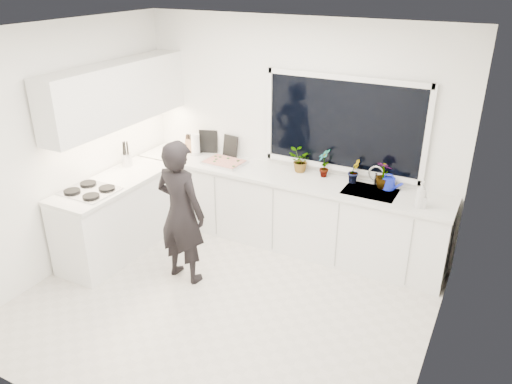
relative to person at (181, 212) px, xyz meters
The scene contains 25 objects.
floor 1.06m from the person, 19.95° to the right, with size 4.00×3.50×0.02m, color beige.
wall_back 1.74m from the person, 67.32° to the left, with size 4.00×0.02×2.70m, color white.
wall_left 1.49m from the person, behind, with size 0.02×3.50×2.70m, color white.
wall_right 2.71m from the person, ahead, with size 0.02×3.50×2.70m, color white.
ceiling 2.02m from the person, 19.95° to the right, with size 4.00×3.50×0.02m, color white.
window 2.08m from the person, 50.33° to the left, with size 1.80×0.02×1.00m, color black.
base_cabinets_back 1.42m from the person, 62.34° to the left, with size 3.92×0.58×0.88m, color white.
base_cabinets_left 1.10m from the person, behind, with size 0.58×1.60×0.88m, color white.
countertop_back 1.37m from the person, 62.14° to the left, with size 3.94×0.62×0.04m, color silver.
countertop_left 1.04m from the person, behind, with size 0.62×1.60×0.04m, color silver.
upper_cabinets 1.62m from the person, 157.87° to the left, with size 0.34×2.10×0.70m, color white.
sink 2.08m from the person, 35.81° to the left, with size 0.58×0.42×0.14m, color silver.
faucet 2.22m from the person, 40.03° to the left, with size 0.03×0.03×0.22m, color silver.
stovetop 1.08m from the person, 167.57° to the right, with size 0.56×0.48×0.03m, color black.
person is the anchor object (origin of this frame).
pizza_tray 1.21m from the person, 98.30° to the left, with size 0.50×0.37×0.03m, color silver.
pizza 1.21m from the person, 98.30° to the left, with size 0.46×0.33×0.01m, color red.
watering_can 2.31m from the person, 36.76° to the left, with size 0.14×0.14×0.13m, color #1523C5.
paper_towel_roll 1.51m from the person, 117.64° to the left, with size 0.11×0.11×0.26m, color white.
knife_block 1.59m from the person, 120.16° to the left, with size 0.13×0.10×0.22m, color olive.
utensil_crock 1.35m from the person, 154.87° to the left, with size 0.13×0.13×0.16m, color #B0B1B5.
picture_frame_large 1.50m from the person, 99.36° to the left, with size 0.22×0.02×0.28m, color black.
picture_frame_small 1.59m from the person, 111.72° to the left, with size 0.25×0.02×0.30m, color black.
herb_plants 1.82m from the person, 49.90° to the left, with size 1.29×0.31×0.34m.
soap_bottles 2.51m from the person, 25.36° to the left, with size 0.13×0.13×0.28m.
Camera 1 is at (2.27, -3.58, 3.20)m, focal length 35.00 mm.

